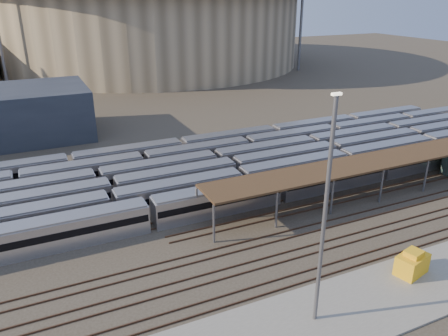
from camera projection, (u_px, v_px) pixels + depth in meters
ground at (277, 233)px, 54.20m from camera, size 420.00×420.00×0.00m
apron at (316, 321)px, 39.61m from camera, size 50.00×9.00×0.20m
subway_trains at (231, 166)px, 70.09m from camera, size 122.89×23.90×3.60m
inspection_shed at (393, 159)px, 64.25m from camera, size 60.30×6.00×5.30m
empty_tracks at (300, 253)px, 49.96m from camera, size 170.00×9.62×0.18m
stadium at (151, 22)px, 175.44m from camera, size 124.00×124.00×32.50m
floodlight_2 at (302, 13)px, 157.74m from camera, size 4.00×1.00×38.40m
floodlight_3 at (53, 10)px, 177.06m from camera, size 4.00×1.00×38.40m
yard_light_pole at (325, 217)px, 35.84m from camera, size 0.81×0.36×20.77m
yellow_equipment at (412, 264)px, 45.76m from camera, size 3.91×2.97×2.18m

